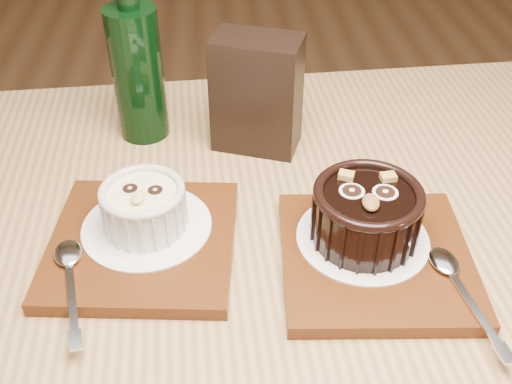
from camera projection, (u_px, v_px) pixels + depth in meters
table at (267, 336)px, 0.63m from camera, size 1.24×0.86×0.75m
tray_left at (143, 243)px, 0.59m from camera, size 0.20×0.20×0.01m
doily_left at (147, 226)px, 0.60m from camera, size 0.13×0.13×0.00m
ramekin_white at (144, 206)px, 0.58m from camera, size 0.08×0.08×0.05m
spoon_left at (70, 279)px, 0.54m from camera, size 0.06×0.14×0.01m
tray_right at (376, 258)px, 0.58m from camera, size 0.19×0.19×0.01m
doily_right at (362, 238)px, 0.59m from camera, size 0.13×0.13×0.00m
ramekin_dark at (366, 212)px, 0.57m from camera, size 0.10×0.10×0.06m
spoon_right at (462, 288)px, 0.53m from camera, size 0.05×0.14×0.01m
condiment_stand at (257, 94)px, 0.70m from camera, size 0.11×0.09×0.14m
green_bottle at (137, 69)px, 0.71m from camera, size 0.06×0.06×0.23m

